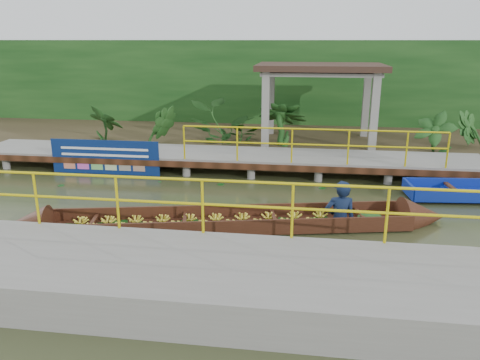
# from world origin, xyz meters

# --- Properties ---
(ground) EXTENTS (80.00, 80.00, 0.00)m
(ground) POSITION_xyz_m (0.00, 0.00, 0.00)
(ground) COLOR #32361B
(ground) RESTS_ON ground
(land_strip) EXTENTS (30.00, 8.00, 0.45)m
(land_strip) POSITION_xyz_m (0.00, 7.50, 0.23)
(land_strip) COLOR #322919
(land_strip) RESTS_ON ground
(far_dock) EXTENTS (16.00, 2.06, 1.66)m
(far_dock) POSITION_xyz_m (0.02, 3.43, 0.48)
(far_dock) COLOR gray
(far_dock) RESTS_ON ground
(near_dock) EXTENTS (18.00, 2.40, 1.73)m
(near_dock) POSITION_xyz_m (1.00, -4.20, 0.30)
(near_dock) COLOR gray
(near_dock) RESTS_ON ground
(pavilion) EXTENTS (4.40, 3.00, 3.00)m
(pavilion) POSITION_xyz_m (3.00, 6.30, 2.82)
(pavilion) COLOR gray
(pavilion) RESTS_ON ground
(foliage_backdrop) EXTENTS (30.00, 0.80, 4.00)m
(foliage_backdrop) POSITION_xyz_m (0.00, 10.00, 2.00)
(foliage_backdrop) COLOR #133C13
(foliage_backdrop) RESTS_ON ground
(vendor_boat) EXTENTS (9.82, 2.98, 2.34)m
(vendor_boat) POSITION_xyz_m (1.39, -1.14, 0.29)
(vendor_boat) COLOR #33180D
(vendor_boat) RESTS_ON ground
(blue_banner) EXTENTS (3.44, 0.04, 1.08)m
(blue_banner) POSITION_xyz_m (-3.50, 2.48, 0.56)
(blue_banner) COLOR navy
(blue_banner) RESTS_ON ground
(tropical_plants) EXTENTS (14.25, 1.25, 1.57)m
(tropical_plants) POSITION_xyz_m (1.54, 5.30, 1.23)
(tropical_plants) COLOR #133C13
(tropical_plants) RESTS_ON ground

